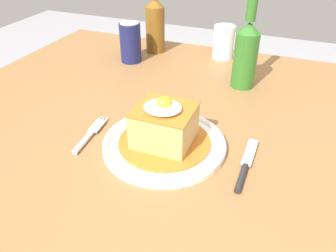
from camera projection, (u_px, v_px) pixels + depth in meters
dining_table at (209, 158)px, 0.81m from camera, size 1.40×1.01×0.72m
main_plate at (164, 143)px, 0.70m from camera, size 0.25×0.25×0.02m
sandwich_meal at (164, 127)px, 0.67m from camera, size 0.19×0.19×0.11m
fork at (88, 137)px, 0.72m from camera, size 0.03×0.14×0.01m
knife at (244, 170)px, 0.63m from camera, size 0.02×0.17×0.01m
soda_can at (130, 42)px, 1.06m from camera, size 0.07×0.07×0.12m
beer_bottle_amber at (155, 22)px, 1.11m from camera, size 0.06×0.06×0.27m
beer_bottle_green at (246, 52)px, 0.89m from camera, size 0.06×0.06×0.27m
drinking_glass at (223, 44)px, 1.09m from camera, size 0.07×0.07×0.10m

